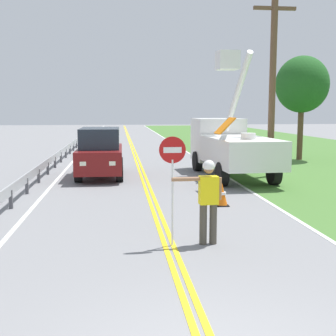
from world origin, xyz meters
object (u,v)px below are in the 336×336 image
at_px(flagger_worker, 208,196).
at_px(stop_sign_paddle, 172,166).
at_px(traffic_cone_lead, 222,195).
at_px(oncoming_suv_nearest, 100,152).
at_px(utility_pole_near, 272,83).
at_px(roadside_tree_verge, 302,85).
at_px(utility_bucket_truck, 229,144).

relative_size(flagger_worker, stop_sign_paddle, 0.78).
relative_size(stop_sign_paddle, traffic_cone_lead, 3.33).
xyz_separation_m(flagger_worker, oncoming_suv_nearest, (-2.66, 9.96, 0.01)).
bearing_deg(utility_pole_near, roadside_tree_verge, 57.33).
bearing_deg(traffic_cone_lead, stop_sign_paddle, -117.75).
relative_size(stop_sign_paddle, utility_bucket_truck, 0.34).
relative_size(traffic_cone_lead, roadside_tree_verge, 0.12).
bearing_deg(oncoming_suv_nearest, traffic_cone_lead, -58.37).
xyz_separation_m(flagger_worker, stop_sign_paddle, (-0.77, -0.02, 0.66)).
height_order(stop_sign_paddle, utility_bucket_truck, utility_bucket_truck).
xyz_separation_m(oncoming_suv_nearest, roadside_tree_verge, (11.20, 5.35, 3.21)).
height_order(stop_sign_paddle, oncoming_suv_nearest, stop_sign_paddle).
xyz_separation_m(flagger_worker, utility_pole_near, (4.62, 9.19, 2.95)).
bearing_deg(roadside_tree_verge, traffic_cone_lead, -122.34).
distance_m(stop_sign_paddle, utility_bucket_truck, 10.32).
bearing_deg(utility_pole_near, stop_sign_paddle, -120.30).
xyz_separation_m(stop_sign_paddle, roadside_tree_verge, (9.31, 15.33, 2.56)).
distance_m(flagger_worker, oncoming_suv_nearest, 10.31).
distance_m(flagger_worker, utility_pole_near, 10.70).
relative_size(utility_bucket_truck, roadside_tree_verge, 1.17).
bearing_deg(utility_pole_near, utility_bucket_truck, 166.22).
bearing_deg(utility_pole_near, oncoming_suv_nearest, 174.01).
distance_m(utility_bucket_truck, roadside_tree_verge, 8.50).
relative_size(utility_bucket_truck, oncoming_suv_nearest, 1.49).
height_order(utility_bucket_truck, utility_pole_near, utility_pole_near).
bearing_deg(traffic_cone_lead, roadside_tree_verge, 57.66).
height_order(traffic_cone_lead, roadside_tree_verge, roadside_tree_verge).
xyz_separation_m(stop_sign_paddle, traffic_cone_lead, (1.96, 3.73, -1.37)).
xyz_separation_m(utility_bucket_truck, roadside_tree_verge, (5.63, 5.69, 2.86)).
bearing_deg(roadside_tree_verge, utility_bucket_truck, -134.67).
xyz_separation_m(utility_bucket_truck, utility_pole_near, (1.71, -0.42, 2.58)).
distance_m(stop_sign_paddle, oncoming_suv_nearest, 10.18).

